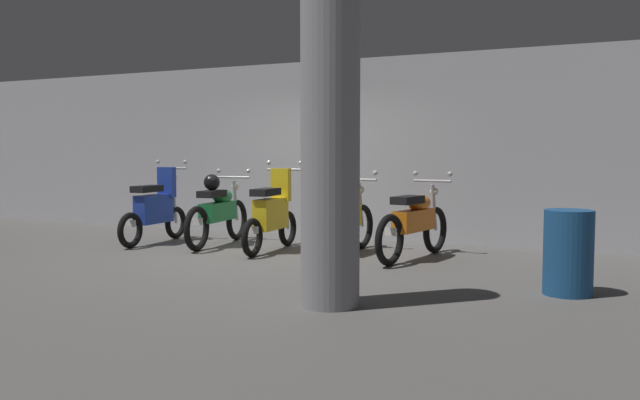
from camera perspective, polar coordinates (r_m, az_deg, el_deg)
ground_plane at (r=8.97m, az=-5.70°, el=-4.86°), size 80.00×80.00×0.00m
back_wall at (r=10.94m, az=0.55°, el=4.42°), size 16.00×0.30×2.91m
motorbike_slot_0 at (r=10.44m, az=-14.18°, el=-0.78°), size 0.59×1.68×1.29m
motorbike_slot_1 at (r=10.00m, az=-8.88°, el=-0.92°), size 0.59×1.95×1.15m
motorbike_slot_2 at (r=9.33m, az=-4.21°, el=-1.24°), size 0.59×1.68×1.29m
motorbike_slot_3 at (r=9.00m, az=1.94°, el=-1.65°), size 0.59×1.95×1.15m
motorbike_slot_4 at (r=8.69m, az=8.28°, el=-1.90°), size 0.60×1.94×1.15m
support_pillar at (r=5.90m, az=0.90°, el=4.66°), size 0.54×0.54×2.91m
trash_bin at (r=6.90m, az=20.87°, el=-4.30°), size 0.48×0.48×0.84m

